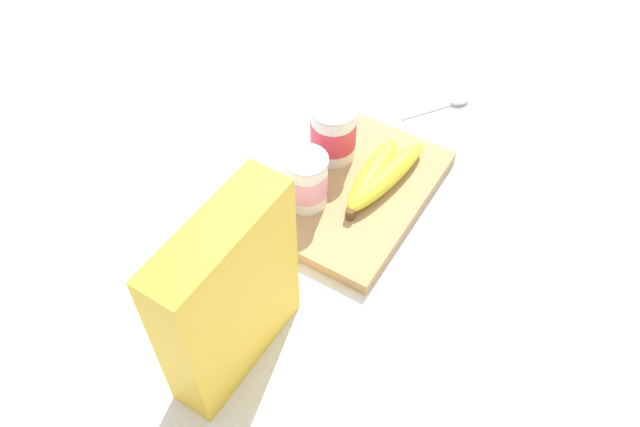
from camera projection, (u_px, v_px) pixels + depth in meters
name	position (u px, v px, depth m)	size (l,w,h in m)	color
ground_plane	(356.00, 197.00, 1.02)	(2.40, 2.40, 0.00)	silver
cutting_board	(356.00, 192.00, 1.01)	(0.30, 0.20, 0.02)	tan
cereal_box	(229.00, 297.00, 0.75)	(0.19, 0.06, 0.26)	yellow
yogurt_cup_front	(306.00, 181.00, 0.95)	(0.06, 0.06, 0.09)	white
yogurt_cup_back	(333.00, 132.00, 1.01)	(0.08, 0.08, 0.10)	white
banana_bunch	(380.00, 175.00, 0.99)	(0.19, 0.08, 0.03)	yellow
spoon	(446.00, 105.00, 1.15)	(0.12, 0.09, 0.01)	silver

